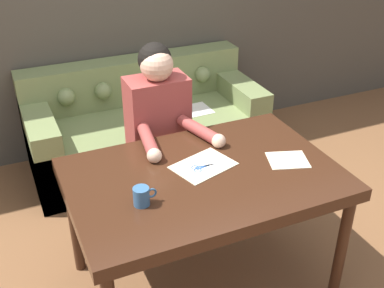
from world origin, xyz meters
name	(u,v)px	position (x,y,z in m)	size (l,w,h in m)	color
ground_plane	(180,282)	(0.00, 0.00, 0.00)	(16.00, 16.00, 0.00)	brown
dining_table	(204,185)	(0.12, -0.05, 0.68)	(1.37, 0.91, 0.75)	#381E11
couch	(145,128)	(0.27, 1.37, 0.30)	(1.80, 0.80, 0.80)	olive
person	(159,140)	(0.11, 0.59, 0.62)	(0.46, 0.62, 1.24)	#33281E
pattern_paper_main	(203,166)	(0.15, 0.02, 0.75)	(0.36, 0.30, 0.00)	beige
pattern_paper_offcut	(288,160)	(0.58, -0.11, 0.75)	(0.25, 0.23, 0.00)	beige
scissors	(205,167)	(0.15, 0.00, 0.75)	(0.22, 0.07, 0.01)	silver
mug	(142,196)	(-0.25, -0.17, 0.80)	(0.11, 0.08, 0.09)	#335B84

